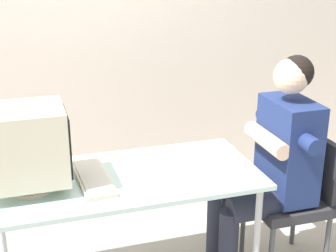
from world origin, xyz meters
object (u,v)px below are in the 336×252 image
at_px(crt_monitor, 27,146).
at_px(keyboard, 93,177).
at_px(desk, 124,186).
at_px(person_seated, 272,162).
at_px(office_chair, 296,193).

xyz_separation_m(crt_monitor, keyboard, (0.31, 0.01, -0.22)).
distance_m(crt_monitor, keyboard, 0.37).
distance_m(desk, crt_monitor, 0.55).
relative_size(keyboard, person_seated, 0.35).
xyz_separation_m(office_chair, person_seated, (-0.17, 0.00, 0.23)).
height_order(desk, person_seated, person_seated).
distance_m(desk, keyboard, 0.18).
distance_m(keyboard, person_seated, 1.00).
xyz_separation_m(desk, office_chair, (1.01, -0.05, -0.18)).
distance_m(crt_monitor, office_chair, 1.55).
distance_m(office_chair, person_seated, 0.28).
bearing_deg(office_chair, keyboard, 177.85).
bearing_deg(crt_monitor, desk, 1.70).
bearing_deg(office_chair, crt_monitor, 178.78).
height_order(desk, crt_monitor, crt_monitor).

